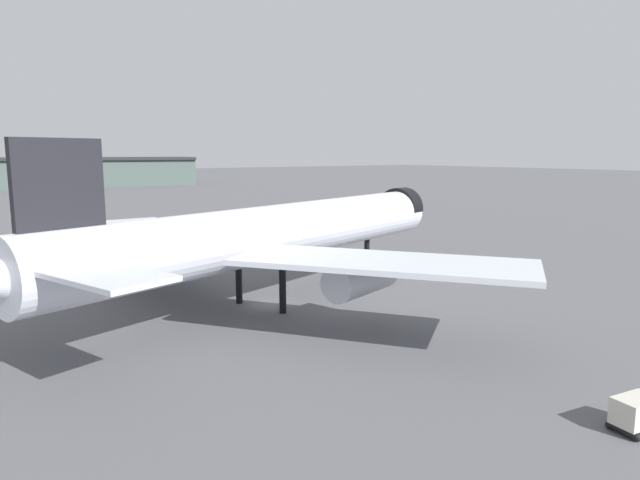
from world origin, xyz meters
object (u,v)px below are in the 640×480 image
Objects in this scene: baggage_tug_wing at (235,240)px; traffic_cone_wingtip at (265,245)px; baggage_cart_trailing at (636,413)px; airliner_near_gate at (275,234)px; service_truck_front at (319,235)px.

traffic_cone_wingtip is (3.64, -2.80, -0.70)m from baggage_tug_wing.
baggage_tug_wing is 1.25× the size of baggage_cart_trailing.
airliner_near_gate is 100.43× the size of traffic_cone_wingtip.
baggage_cart_trailing is (2.47, -32.53, -5.77)m from airliner_near_gate.
traffic_cone_wingtip is at bearing 44.42° from airliner_near_gate.
baggage_tug_wing is at bearing 142.41° from traffic_cone_wingtip.
service_truck_front is at bearing 78.86° from baggage_cart_trailing.
baggage_tug_wing is (-11.40, 6.48, -0.62)m from service_truck_front.
service_truck_front is at bearing 30.04° from airliner_near_gate.
service_truck_front is 2.21× the size of baggage_cart_trailing.
service_truck_front is (23.20, 25.60, -5.16)m from airliner_near_gate.
airliner_near_gate reaches higher than baggage_cart_trailing.
baggage_cart_trailing is at bearing 63.10° from service_truck_front.
airliner_near_gate reaches higher than baggage_tug_wing.
baggage_tug_wing is 5.89× the size of traffic_cone_wingtip.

